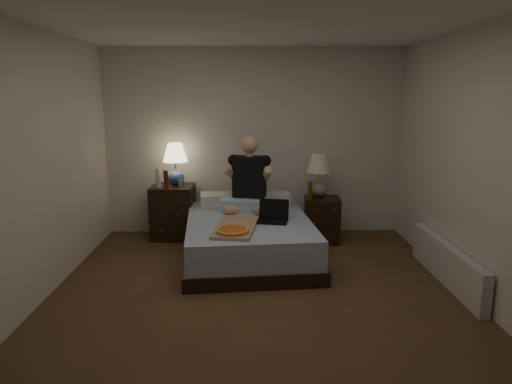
{
  "coord_description": "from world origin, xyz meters",
  "views": [
    {
      "loc": [
        -0.1,
        -3.92,
        1.88
      ],
      "look_at": [
        0.0,
        0.9,
        0.85
      ],
      "focal_mm": 32.0,
      "sensor_mm": 36.0,
      "label": 1
    }
  ],
  "objects_px": {
    "nightstand_right": "(322,220)",
    "lamp_right": "(319,175)",
    "soda_can": "(180,183)",
    "beer_bottle_left": "(166,179)",
    "lamp_left": "(176,165)",
    "laptop": "(272,212)",
    "nightstand_left": "(173,212)",
    "water_bottle": "(158,178)",
    "beer_bottle_right": "(310,191)",
    "bed": "(249,238)",
    "person": "(249,173)",
    "pizza_box": "(233,231)",
    "radiator": "(447,264)"
  },
  "relations": [
    {
      "from": "nightstand_right",
      "to": "lamp_right",
      "type": "xyz_separation_m",
      "value": [
        -0.05,
        0.07,
        0.57
      ]
    },
    {
      "from": "soda_can",
      "to": "beer_bottle_left",
      "type": "distance_m",
      "value": 0.2
    },
    {
      "from": "lamp_left",
      "to": "soda_can",
      "type": "height_order",
      "value": "lamp_left"
    },
    {
      "from": "lamp_left",
      "to": "laptop",
      "type": "distance_m",
      "value": 1.6
    },
    {
      "from": "lamp_left",
      "to": "soda_can",
      "type": "distance_m",
      "value": 0.26
    },
    {
      "from": "lamp_right",
      "to": "beer_bottle_left",
      "type": "xyz_separation_m",
      "value": [
        -1.96,
        -0.03,
        -0.04
      ]
    },
    {
      "from": "nightstand_left",
      "to": "laptop",
      "type": "bearing_deg",
      "value": -33.98
    },
    {
      "from": "water_bottle",
      "to": "soda_can",
      "type": "height_order",
      "value": "water_bottle"
    },
    {
      "from": "lamp_right",
      "to": "beer_bottle_right",
      "type": "height_order",
      "value": "lamp_right"
    },
    {
      "from": "bed",
      "to": "person",
      "type": "distance_m",
      "value": 0.81
    },
    {
      "from": "bed",
      "to": "lamp_left",
      "type": "bearing_deg",
      "value": 134.39
    },
    {
      "from": "soda_can",
      "to": "pizza_box",
      "type": "xyz_separation_m",
      "value": [
        0.71,
        -1.34,
        -0.25
      ]
    },
    {
      "from": "nightstand_left",
      "to": "lamp_right",
      "type": "bearing_deg",
      "value": -1.59
    },
    {
      "from": "radiator",
      "to": "lamp_left",
      "type": "bearing_deg",
      "value": 151.8
    },
    {
      "from": "nightstand_right",
      "to": "pizza_box",
      "type": "height_order",
      "value": "nightstand_right"
    },
    {
      "from": "beer_bottle_left",
      "to": "nightstand_right",
      "type": "bearing_deg",
      "value": -1.05
    },
    {
      "from": "beer_bottle_left",
      "to": "person",
      "type": "xyz_separation_m",
      "value": [
        1.06,
        -0.22,
        0.11
      ]
    },
    {
      "from": "person",
      "to": "nightstand_left",
      "type": "bearing_deg",
      "value": 169.46
    },
    {
      "from": "lamp_right",
      "to": "nightstand_right",
      "type": "bearing_deg",
      "value": -56.47
    },
    {
      "from": "nightstand_right",
      "to": "soda_can",
      "type": "height_order",
      "value": "soda_can"
    },
    {
      "from": "bed",
      "to": "nightstand_right",
      "type": "relative_size",
      "value": 3.22
    },
    {
      "from": "laptop",
      "to": "radiator",
      "type": "bearing_deg",
      "value": -8.56
    },
    {
      "from": "person",
      "to": "pizza_box",
      "type": "bearing_deg",
      "value": -89.41
    },
    {
      "from": "soda_can",
      "to": "radiator",
      "type": "bearing_deg",
      "value": -27.39
    },
    {
      "from": "nightstand_left",
      "to": "pizza_box",
      "type": "xyz_separation_m",
      "value": [
        0.83,
        -1.41,
        0.15
      ]
    },
    {
      "from": "laptop",
      "to": "radiator",
      "type": "xyz_separation_m",
      "value": [
        1.74,
        -0.64,
        -0.39
      ]
    },
    {
      "from": "nightstand_left",
      "to": "water_bottle",
      "type": "xyz_separation_m",
      "value": [
        -0.16,
        -0.1,
        0.48
      ]
    },
    {
      "from": "nightstand_right",
      "to": "person",
      "type": "bearing_deg",
      "value": -164.17
    },
    {
      "from": "nightstand_left",
      "to": "pizza_box",
      "type": "height_order",
      "value": "nightstand_left"
    },
    {
      "from": "laptop",
      "to": "beer_bottle_right",
      "type": "bearing_deg",
      "value": 63.03
    },
    {
      "from": "beer_bottle_right",
      "to": "pizza_box",
      "type": "distance_m",
      "value": 1.48
    },
    {
      "from": "beer_bottle_right",
      "to": "pizza_box",
      "type": "bearing_deg",
      "value": -130.16
    },
    {
      "from": "water_bottle",
      "to": "beer_bottle_right",
      "type": "relative_size",
      "value": 1.09
    },
    {
      "from": "soda_can",
      "to": "person",
      "type": "xyz_separation_m",
      "value": [
        0.89,
        -0.31,
        0.18
      ]
    },
    {
      "from": "nightstand_left",
      "to": "beer_bottle_left",
      "type": "bearing_deg",
      "value": -104.62
    },
    {
      "from": "water_bottle",
      "to": "person",
      "type": "xyz_separation_m",
      "value": [
        1.17,
        -0.28,
        0.1
      ]
    },
    {
      "from": "person",
      "to": "beer_bottle_left",
      "type": "bearing_deg",
      "value": 178.52
    },
    {
      "from": "person",
      "to": "radiator",
      "type": "xyz_separation_m",
      "value": [
        2.0,
        -1.19,
        -0.73
      ]
    },
    {
      "from": "lamp_right",
      "to": "beer_bottle_left",
      "type": "relative_size",
      "value": 2.43
    },
    {
      "from": "person",
      "to": "laptop",
      "type": "height_order",
      "value": "person"
    },
    {
      "from": "lamp_left",
      "to": "pizza_box",
      "type": "bearing_deg",
      "value": -61.33
    },
    {
      "from": "water_bottle",
      "to": "laptop",
      "type": "xyz_separation_m",
      "value": [
        1.43,
        -0.83,
        -0.24
      ]
    },
    {
      "from": "water_bottle",
      "to": "laptop",
      "type": "bearing_deg",
      "value": -30.19
    },
    {
      "from": "nightstand_left",
      "to": "pizza_box",
      "type": "relative_size",
      "value": 0.93
    },
    {
      "from": "bed",
      "to": "soda_can",
      "type": "bearing_deg",
      "value": 135.55
    },
    {
      "from": "pizza_box",
      "to": "bed",
      "type": "bearing_deg",
      "value": 83.5
    },
    {
      "from": "nightstand_right",
      "to": "pizza_box",
      "type": "bearing_deg",
      "value": -127.69
    },
    {
      "from": "water_bottle",
      "to": "lamp_left",
      "type": "bearing_deg",
      "value": 29.2
    },
    {
      "from": "beer_bottle_left",
      "to": "lamp_left",
      "type": "bearing_deg",
      "value": 60.89
    },
    {
      "from": "beer_bottle_left",
      "to": "radiator",
      "type": "relative_size",
      "value": 0.14
    }
  ]
}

